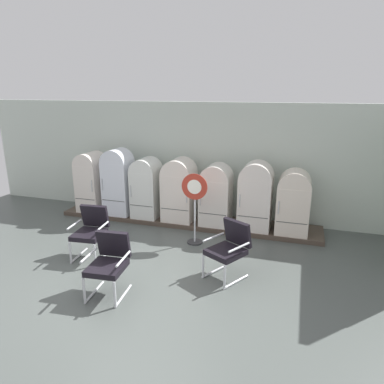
{
  "coord_description": "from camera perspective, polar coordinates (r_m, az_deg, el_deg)",
  "views": [
    {
      "loc": [
        2.54,
        -4.6,
        3.12
      ],
      "look_at": [
        0.24,
        2.75,
        0.87
      ],
      "focal_mm": 32.97,
      "sensor_mm": 36.0,
      "label": 1
    }
  ],
  "objects": [
    {
      "name": "refrigerator_5",
      "position": [
        7.89,
        10.26,
        -0.32
      ],
      "size": [
        0.71,
        0.68,
        1.52
      ],
      "color": "silver",
      "rests_on": "display_plinth"
    },
    {
      "name": "refrigerator_0",
      "position": [
        9.34,
        -15.94,
        1.92
      ],
      "size": [
        0.6,
        0.73,
        1.5
      ],
      "color": "silver",
      "rests_on": "display_plinth"
    },
    {
      "name": "armchair_center",
      "position": [
        5.74,
        -13.27,
        -10.74
      ],
      "size": [
        0.65,
        0.73,
        0.98
      ],
      "color": "silver",
      "rests_on": "ground"
    },
    {
      "name": "refrigerator_1",
      "position": [
        8.87,
        -11.86,
        1.94
      ],
      "size": [
        0.66,
        0.61,
        1.64
      ],
      "color": "white",
      "rests_on": "display_plinth"
    },
    {
      "name": "sign_stand",
      "position": [
        7.21,
        0.42,
        -2.44
      ],
      "size": [
        0.54,
        0.32,
        1.5
      ],
      "color": "#2D2D30",
      "rests_on": "ground"
    },
    {
      "name": "refrigerator_2",
      "position": [
        8.59,
        -7.38,
        0.98
      ],
      "size": [
        0.63,
        0.67,
        1.45
      ],
      "color": "silver",
      "rests_on": "display_plinth"
    },
    {
      "name": "back_wall",
      "position": [
        8.8,
        0.31,
        5.24
      ],
      "size": [
        11.76,
        0.12,
        2.83
      ],
      "color": "silver",
      "rests_on": "ground"
    },
    {
      "name": "ground",
      "position": [
        6.12,
        -10.2,
        -14.88
      ],
      "size": [
        12.0,
        10.0,
        0.05
      ],
      "primitive_type": "cube",
      "color": "#4B514E"
    },
    {
      "name": "refrigerator_3",
      "position": [
        8.3,
        -2.07,
        0.64
      ],
      "size": [
        0.72,
        0.71,
        1.48
      ],
      "color": "silver",
      "rests_on": "display_plinth"
    },
    {
      "name": "display_plinth",
      "position": [
        8.6,
        -0.95,
        -4.6
      ],
      "size": [
        6.32,
        0.95,
        0.1
      ],
      "primitive_type": "cube",
      "color": "#463A30",
      "rests_on": "ground"
    },
    {
      "name": "refrigerator_4",
      "position": [
        8.04,
        3.92,
        -0.19
      ],
      "size": [
        0.67,
        0.66,
        1.41
      ],
      "color": "silver",
      "rests_on": "display_plinth"
    },
    {
      "name": "armchair_right",
      "position": [
        6.09,
        6.08,
        -8.75
      ],
      "size": [
        0.8,
        0.86,
        0.98
      ],
      "color": "silver",
      "rests_on": "ground"
    },
    {
      "name": "refrigerator_6",
      "position": [
        7.86,
        16.11,
        -1.32
      ],
      "size": [
        0.69,
        0.69,
        1.39
      ],
      "color": "silver",
      "rests_on": "display_plinth"
    },
    {
      "name": "armchair_left",
      "position": [
        7.03,
        -16.03,
        -5.78
      ],
      "size": [
        0.65,
        0.73,
        0.98
      ],
      "color": "silver",
      "rests_on": "ground"
    }
  ]
}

